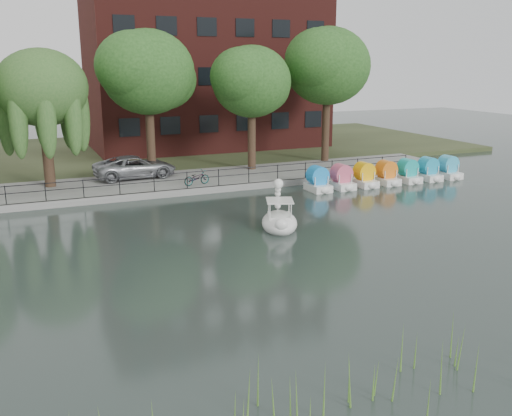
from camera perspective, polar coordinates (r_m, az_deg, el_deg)
ground_plane at (r=22.63m, az=2.87°, el=-5.65°), size 120.00×120.00×0.00m
promenade at (r=37.07m, az=-8.09°, el=2.54°), size 40.00×6.00×0.40m
kerb at (r=34.30m, az=-6.78°, el=1.61°), size 40.00×0.25×0.40m
land_strip at (r=50.52m, az=-12.36°, el=5.49°), size 60.00×22.00×0.36m
railing at (r=34.29m, az=-6.92°, el=3.22°), size 32.00×0.05×1.00m
apartment_building at (r=51.72m, az=-4.99°, el=16.18°), size 20.00×10.07×18.00m
willow_mid at (r=36.12m, az=-20.65°, el=11.15°), size 5.32×5.32×8.15m
broadleaf_center at (r=38.00m, az=-10.79°, el=13.15°), size 6.00×6.00×9.25m
broadleaf_right at (r=39.69m, az=-0.44°, el=12.47°), size 5.40×5.40×8.32m
broadleaf_far at (r=43.49m, az=7.17°, el=13.87°), size 6.30×6.30×9.71m
minivan at (r=37.81m, az=-12.01°, el=4.20°), size 3.23×6.24×1.68m
bicycle at (r=35.16m, az=-5.96°, el=3.12°), size 0.96×1.81×1.00m
swan_boat at (r=27.18m, az=2.35°, el=-1.08°), size 2.54×3.10×2.27m
pedal_boat_row at (r=38.07m, az=12.92°, el=3.25°), size 11.35×1.70×1.40m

